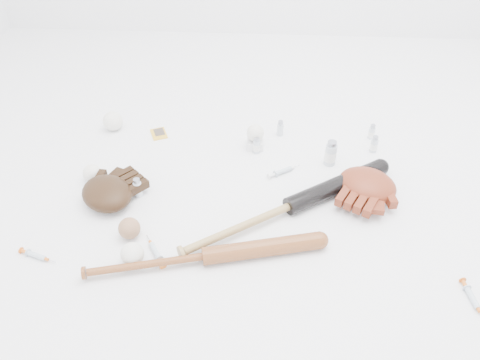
# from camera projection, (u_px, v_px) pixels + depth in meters

# --- Properties ---
(bat_dark) EXTENTS (0.77, 0.55, 0.07)m
(bat_dark) POSITION_uv_depth(u_px,v_px,m) (290.00, 206.00, 1.62)
(bat_dark) COLOR black
(bat_dark) RESTS_ON ground
(bat_wood) EXTENTS (0.78, 0.24, 0.06)m
(bat_wood) POSITION_uv_depth(u_px,v_px,m) (205.00, 256.00, 1.45)
(bat_wood) COLOR brown
(bat_wood) RESTS_ON ground
(glove_dark) EXTENTS (0.34, 0.34, 0.09)m
(glove_dark) POSITION_uv_depth(u_px,v_px,m) (107.00, 193.00, 1.65)
(glove_dark) COLOR black
(glove_dark) RESTS_ON ground
(glove_tan) EXTENTS (0.34, 0.34, 0.09)m
(glove_tan) POSITION_uv_depth(u_px,v_px,m) (367.00, 184.00, 1.68)
(glove_tan) COLOR maroon
(glove_tan) RESTS_ON ground
(trading_card) EXTENTS (0.09, 0.10, 0.00)m
(trading_card) POSITION_uv_depth(u_px,v_px,m) (159.00, 134.00, 2.00)
(trading_card) COLOR gold
(trading_card) RESTS_ON ground
(pedestal) EXTENTS (0.07, 0.07, 0.04)m
(pedestal) POSITION_uv_depth(u_px,v_px,m) (255.00, 143.00, 1.92)
(pedestal) COLOR white
(pedestal) RESTS_ON ground
(baseball_on_pedestal) EXTENTS (0.07, 0.07, 0.07)m
(baseball_on_pedestal) POSITION_uv_depth(u_px,v_px,m) (255.00, 133.00, 1.89)
(baseball_on_pedestal) COLOR white
(baseball_on_pedestal) RESTS_ON pedestal
(baseball_left) EXTENTS (0.07, 0.07, 0.07)m
(baseball_left) POSITION_uv_depth(u_px,v_px,m) (92.00, 173.00, 1.75)
(baseball_left) COLOR white
(baseball_left) RESTS_ON ground
(baseball_upper) EXTENTS (0.08, 0.08, 0.08)m
(baseball_upper) POSITION_uv_depth(u_px,v_px,m) (113.00, 121.00, 2.01)
(baseball_upper) COLOR white
(baseball_upper) RESTS_ON ground
(baseball_mid) EXTENTS (0.07, 0.07, 0.07)m
(baseball_mid) POSITION_uv_depth(u_px,v_px,m) (132.00, 254.00, 1.45)
(baseball_mid) COLOR white
(baseball_mid) RESTS_ON ground
(baseball_aged) EXTENTS (0.07, 0.07, 0.07)m
(baseball_aged) POSITION_uv_depth(u_px,v_px,m) (129.00, 228.00, 1.53)
(baseball_aged) COLOR #926546
(baseball_aged) RESTS_ON ground
(syringe_0) EXTENTS (0.15, 0.07, 0.02)m
(syringe_0) POSITION_uv_depth(u_px,v_px,m) (37.00, 256.00, 1.48)
(syringe_0) COLOR #ADBCC6
(syringe_0) RESTS_ON ground
(syringe_1) EXTENTS (0.11, 0.15, 0.02)m
(syringe_1) POSITION_uv_depth(u_px,v_px,m) (155.00, 251.00, 1.49)
(syringe_1) COLOR #ADBCC6
(syringe_1) RESTS_ON ground
(syringe_2) EXTENTS (0.15, 0.11, 0.02)m
(syringe_2) POSITION_uv_depth(u_px,v_px,m) (283.00, 171.00, 1.80)
(syringe_2) COLOR #ADBCC6
(syringe_2) RESTS_ON ground
(syringe_3) EXTENTS (0.05, 0.16, 0.02)m
(syringe_3) POSITION_uv_depth(u_px,v_px,m) (472.00, 298.00, 1.36)
(syringe_3) COLOR #ADBCC6
(syringe_3) RESTS_ON ground
(vial_0) EXTENTS (0.03, 0.03, 0.07)m
(vial_0) POSITION_uv_depth(u_px,v_px,m) (374.00, 144.00, 1.89)
(vial_0) COLOR silver
(vial_0) RESTS_ON ground
(vial_1) EXTENTS (0.03, 0.03, 0.07)m
(vial_1) POSITION_uv_depth(u_px,v_px,m) (372.00, 132.00, 1.96)
(vial_1) COLOR silver
(vial_1) RESTS_ON ground
(vial_2) EXTENTS (0.03, 0.03, 0.07)m
(vial_2) POSITION_uv_depth(u_px,v_px,m) (257.00, 145.00, 1.88)
(vial_2) COLOR silver
(vial_2) RESTS_ON ground
(vial_3) EXTENTS (0.05, 0.05, 0.11)m
(vial_3) POSITION_uv_depth(u_px,v_px,m) (331.00, 153.00, 1.82)
(vial_3) COLOR silver
(vial_3) RESTS_ON ground
(vial_4) EXTENTS (0.03, 0.03, 0.08)m
(vial_4) POSITION_uv_depth(u_px,v_px,m) (138.00, 187.00, 1.68)
(vial_4) COLOR silver
(vial_4) RESTS_ON ground
(vial_5) EXTENTS (0.03, 0.03, 0.07)m
(vial_5) POSITION_uv_depth(u_px,v_px,m) (280.00, 128.00, 1.98)
(vial_5) COLOR silver
(vial_5) RESTS_ON ground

